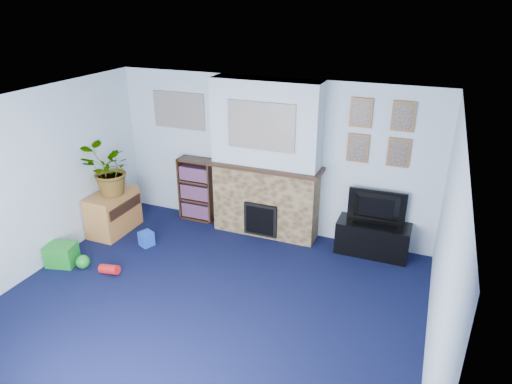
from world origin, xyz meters
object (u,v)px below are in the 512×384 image
at_px(television, 376,208).
at_px(tv_stand, 372,239).
at_px(sideboard, 113,211).
at_px(bookshelf, 198,190).

bearing_deg(television, tv_stand, 87.91).
distance_m(television, sideboard, 4.00).
xyz_separation_m(tv_stand, bookshelf, (-2.88, 0.08, 0.28)).
relative_size(tv_stand, sideboard, 1.22).
height_order(television, sideboard, television).
xyz_separation_m(tv_stand, television, (-0.00, 0.02, 0.49)).
relative_size(tv_stand, television, 1.26).
relative_size(television, sideboard, 0.97).
distance_m(bookshelf, sideboard, 1.36).
xyz_separation_m(bookshelf, sideboard, (-1.02, -0.90, -0.15)).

